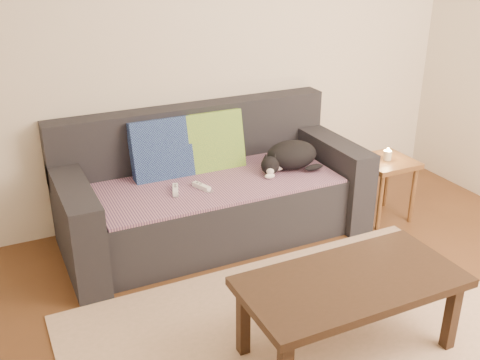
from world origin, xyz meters
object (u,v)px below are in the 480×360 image
object	(u,v)px
sofa	(211,193)
side_table	(386,170)
wii_remote_a	(175,190)
cat	(290,156)
coffee_table	(351,288)
wii_remote_b	(201,187)

from	to	relation	value
sofa	side_table	distance (m)	1.31
wii_remote_a	side_table	world-z (taller)	side_table
wii_remote_a	cat	bearing A→B (deg)	-69.45
cat	coffee_table	world-z (taller)	cat
side_table	wii_remote_b	bearing A→B (deg)	172.55
cat	side_table	bearing A→B (deg)	2.93
sofa	cat	distance (m)	0.63
side_table	wii_remote_a	bearing A→B (deg)	172.34
wii_remote_b	wii_remote_a	bearing A→B (deg)	60.00
side_table	coffee_table	size ratio (longest dim) A/B	0.43
wii_remote_b	coffee_table	distance (m)	1.34
wii_remote_b	side_table	world-z (taller)	side_table
cat	wii_remote_b	distance (m)	0.71
wii_remote_b	side_table	xyz separation A→B (m)	(1.40, -0.18, -0.06)
wii_remote_a	side_table	distance (m)	1.59
wii_remote_b	side_table	bearing A→B (deg)	-118.10
wii_remote_a	side_table	xyz separation A→B (m)	(1.57, -0.21, -0.06)
cat	wii_remote_b	bearing A→B (deg)	-153.73
side_table	sofa	bearing A→B (deg)	164.62
sofa	coffee_table	xyz separation A→B (m)	(0.13, -1.48, 0.08)
sofa	wii_remote_a	world-z (taller)	sofa
wii_remote_b	sofa	bearing A→B (deg)	-60.08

